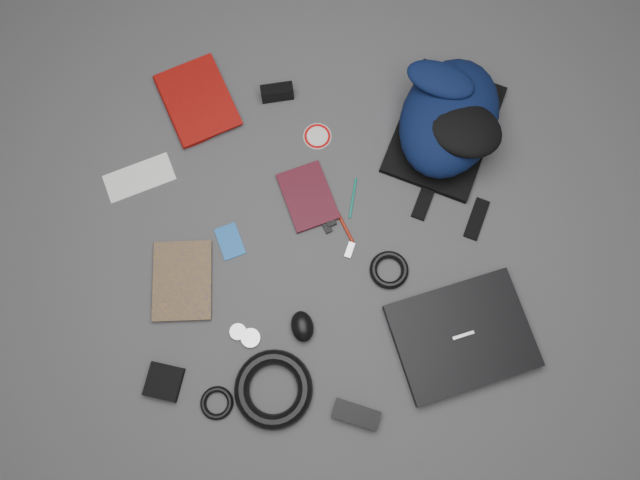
{
  "coord_description": "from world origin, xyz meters",
  "views": [
    {
      "loc": [
        -0.01,
        -0.44,
        1.7
      ],
      "look_at": [
        0.0,
        0.0,
        0.02
      ],
      "focal_mm": 35.0,
      "sensor_mm": 36.0,
      "label": 1
    }
  ],
  "objects_px": {
    "comic_book": "(153,282)",
    "power_brick": "(356,414)",
    "compact_camera": "(277,92)",
    "mouse": "(302,326)",
    "pouch": "(164,382)",
    "dvd_case": "(308,197)",
    "backpack": "(449,118)",
    "laptop": "(462,336)",
    "textbook_red": "(168,113)"
  },
  "relations": [
    {
      "from": "textbook_red",
      "to": "pouch",
      "type": "distance_m",
      "value": 0.78
    },
    {
      "from": "laptop",
      "to": "comic_book",
      "type": "distance_m",
      "value": 0.85
    },
    {
      "from": "comic_book",
      "to": "mouse",
      "type": "relative_size",
      "value": 2.64
    },
    {
      "from": "textbook_red",
      "to": "pouch",
      "type": "relative_size",
      "value": 2.83
    },
    {
      "from": "comic_book",
      "to": "power_brick",
      "type": "bearing_deg",
      "value": -34.5
    },
    {
      "from": "laptop",
      "to": "comic_book",
      "type": "relative_size",
      "value": 1.59
    },
    {
      "from": "dvd_case",
      "to": "compact_camera",
      "type": "distance_m",
      "value": 0.33
    },
    {
      "from": "compact_camera",
      "to": "mouse",
      "type": "xyz_separation_m",
      "value": [
        0.06,
        -0.69,
        -0.0
      ]
    },
    {
      "from": "textbook_red",
      "to": "comic_book",
      "type": "bearing_deg",
      "value": -115.65
    },
    {
      "from": "laptop",
      "to": "pouch",
      "type": "bearing_deg",
      "value": 171.31
    },
    {
      "from": "backpack",
      "to": "pouch",
      "type": "height_order",
      "value": "backpack"
    },
    {
      "from": "dvd_case",
      "to": "power_brick",
      "type": "relative_size",
      "value": 1.53
    },
    {
      "from": "laptop",
      "to": "pouch",
      "type": "relative_size",
      "value": 3.95
    },
    {
      "from": "laptop",
      "to": "power_brick",
      "type": "xyz_separation_m",
      "value": [
        -0.29,
        -0.19,
        -0.0
      ]
    },
    {
      "from": "dvd_case",
      "to": "mouse",
      "type": "bearing_deg",
      "value": -112.15
    },
    {
      "from": "backpack",
      "to": "dvd_case",
      "type": "relative_size",
      "value": 2.27
    },
    {
      "from": "backpack",
      "to": "laptop",
      "type": "relative_size",
      "value": 1.18
    },
    {
      "from": "compact_camera",
      "to": "power_brick",
      "type": "distance_m",
      "value": 0.94
    },
    {
      "from": "mouse",
      "to": "compact_camera",
      "type": "bearing_deg",
      "value": 84.23
    },
    {
      "from": "textbook_red",
      "to": "laptop",
      "type": "bearing_deg",
      "value": -62.73
    },
    {
      "from": "backpack",
      "to": "power_brick",
      "type": "bearing_deg",
      "value": -86.77
    },
    {
      "from": "pouch",
      "to": "compact_camera",
      "type": "bearing_deg",
      "value": 69.54
    },
    {
      "from": "textbook_red",
      "to": "pouch",
      "type": "height_order",
      "value": "textbook_red"
    },
    {
      "from": "backpack",
      "to": "dvd_case",
      "type": "xyz_separation_m",
      "value": [
        -0.41,
        -0.2,
        -0.08
      ]
    },
    {
      "from": "backpack",
      "to": "textbook_red",
      "type": "bearing_deg",
      "value": -161.82
    },
    {
      "from": "comic_book",
      "to": "backpack",
      "type": "bearing_deg",
      "value": 26.76
    },
    {
      "from": "backpack",
      "to": "textbook_red",
      "type": "height_order",
      "value": "backpack"
    },
    {
      "from": "laptop",
      "to": "mouse",
      "type": "distance_m",
      "value": 0.43
    },
    {
      "from": "power_brick",
      "to": "laptop",
      "type": "bearing_deg",
      "value": 52.91
    },
    {
      "from": "comic_book",
      "to": "mouse",
      "type": "xyz_separation_m",
      "value": [
        0.41,
        -0.14,
        0.01
      ]
    },
    {
      "from": "comic_book",
      "to": "compact_camera",
      "type": "distance_m",
      "value": 0.66
    },
    {
      "from": "dvd_case",
      "to": "mouse",
      "type": "relative_size",
      "value": 2.19
    },
    {
      "from": "textbook_red",
      "to": "compact_camera",
      "type": "relative_size",
      "value": 2.66
    },
    {
      "from": "mouse",
      "to": "pouch",
      "type": "xyz_separation_m",
      "value": [
        -0.37,
        -0.13,
        -0.01
      ]
    },
    {
      "from": "comic_book",
      "to": "compact_camera",
      "type": "xyz_separation_m",
      "value": [
        0.35,
        0.56,
        0.02
      ]
    },
    {
      "from": "mouse",
      "to": "power_brick",
      "type": "relative_size",
      "value": 0.7
    },
    {
      "from": "textbook_red",
      "to": "pouch",
      "type": "bearing_deg",
      "value": -111.63
    },
    {
      "from": "backpack",
      "to": "laptop",
      "type": "xyz_separation_m",
      "value": [
        -0.0,
        -0.6,
        -0.07
      ]
    },
    {
      "from": "comic_book",
      "to": "power_brick",
      "type": "relative_size",
      "value": 1.85
    },
    {
      "from": "comic_book",
      "to": "pouch",
      "type": "xyz_separation_m",
      "value": [
        0.04,
        -0.27,
        0.0
      ]
    },
    {
      "from": "dvd_case",
      "to": "compact_camera",
      "type": "height_order",
      "value": "compact_camera"
    },
    {
      "from": "mouse",
      "to": "power_brick",
      "type": "distance_m",
      "value": 0.27
    },
    {
      "from": "dvd_case",
      "to": "power_brick",
      "type": "xyz_separation_m",
      "value": [
        0.11,
        -0.6,
        0.01
      ]
    },
    {
      "from": "backpack",
      "to": "mouse",
      "type": "bearing_deg",
      "value": -103.65
    },
    {
      "from": "backpack",
      "to": "pouch",
      "type": "xyz_separation_m",
      "value": [
        -0.8,
        -0.7,
        -0.08
      ]
    },
    {
      "from": "textbook_red",
      "to": "pouch",
      "type": "xyz_separation_m",
      "value": [
        0.02,
        -0.78,
        -0.0
      ]
    },
    {
      "from": "textbook_red",
      "to": "backpack",
      "type": "bearing_deg",
      "value": -28.03
    },
    {
      "from": "textbook_red",
      "to": "power_brick",
      "type": "distance_m",
      "value": 1.02
    },
    {
      "from": "comic_book",
      "to": "pouch",
      "type": "relative_size",
      "value": 2.48
    },
    {
      "from": "laptop",
      "to": "comic_book",
      "type": "height_order",
      "value": "laptop"
    }
  ]
}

